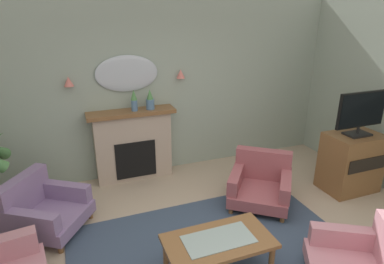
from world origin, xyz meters
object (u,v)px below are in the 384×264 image
at_px(wall_sconce_right, 181,74).
at_px(coffee_table, 218,244).
at_px(mantel_vase_right, 150,101).
at_px(mantel_vase_centre, 134,100).
at_px(wall_sconce_left, 69,81).
at_px(fireplace, 133,146).
at_px(armchair_by_coffee_table, 43,208).
at_px(wall_mirror, 127,74).
at_px(tv_cabinet, 351,162).
at_px(tv_flatscreen, 361,112).
at_px(armchair_beside_couch, 261,182).

height_order(wall_sconce_right, coffee_table, wall_sconce_right).
relative_size(mantel_vase_right, wall_sconce_right, 2.29).
distance_m(wall_sconce_right, coffee_table, 2.86).
distance_m(mantel_vase_centre, wall_sconce_right, 0.87).
bearing_deg(wall_sconce_left, fireplace, -6.16).
relative_size(fireplace, armchair_by_coffee_table, 1.21).
relative_size(mantel_vase_centre, wall_mirror, 0.35).
distance_m(fireplace, coffee_table, 2.46).
bearing_deg(coffee_table, armchair_by_coffee_table, 139.49).
xyz_separation_m(coffee_table, armchair_by_coffee_table, (-1.72, 1.47, -0.08)).
bearing_deg(armchair_by_coffee_table, tv_cabinet, -7.55).
height_order(coffee_table, armchair_by_coffee_table, armchair_by_coffee_table).
height_order(fireplace, mantel_vase_right, mantel_vase_right).
relative_size(coffee_table, armchair_by_coffee_table, 0.98).
bearing_deg(wall_sconce_left, tv_cabinet, -22.90).
bearing_deg(coffee_table, wall_mirror, 98.18).
relative_size(mantel_vase_right, coffee_table, 0.29).
height_order(fireplace, tv_flatscreen, tv_flatscreen).
bearing_deg(wall_mirror, tv_flatscreen, -29.48).
distance_m(coffee_table, armchair_by_coffee_table, 2.26).
bearing_deg(tv_flatscreen, tv_cabinet, 90.00).
height_order(mantel_vase_centre, armchair_by_coffee_table, mantel_vase_centre).
xyz_separation_m(mantel_vase_centre, wall_sconce_right, (0.80, 0.12, 0.33)).
relative_size(fireplace, mantel_vase_right, 4.25).
distance_m(mantel_vase_right, wall_sconce_left, 1.21).
xyz_separation_m(fireplace, armchair_by_coffee_table, (-1.35, -0.96, -0.27)).
bearing_deg(coffee_table, fireplace, 98.65).
distance_m(fireplace, mantel_vase_right, 0.79).
height_order(mantel_vase_right, wall_sconce_right, wall_sconce_right).
relative_size(mantel_vase_right, tv_cabinet, 0.36).
height_order(coffee_table, tv_flatscreen, tv_flatscreen).
bearing_deg(tv_flatscreen, mantel_vase_right, 150.53).
height_order(mantel_vase_centre, wall_mirror, wall_mirror).
bearing_deg(tv_flatscreen, wall_sconce_left, 156.84).
distance_m(fireplace, armchair_beside_couch, 2.08).
xyz_separation_m(mantel_vase_centre, armchair_by_coffee_table, (-1.40, -0.93, -1.02)).
xyz_separation_m(armchair_beside_couch, tv_cabinet, (1.47, -0.17, 0.15)).
bearing_deg(armchair_by_coffee_table, wall_sconce_left, 64.71).
distance_m(wall_sconce_left, wall_sconce_right, 1.70).
distance_m(mantel_vase_centre, coffee_table, 2.60).
relative_size(armchair_by_coffee_table, tv_cabinet, 1.25).
xyz_separation_m(wall_mirror, wall_sconce_right, (0.85, -0.05, -0.05)).
relative_size(armchair_beside_couch, tv_cabinet, 1.26).
bearing_deg(fireplace, armchair_beside_couch, -41.62).
distance_m(fireplace, wall_mirror, 1.15).
xyz_separation_m(fireplace, armchair_beside_couch, (1.54, -1.37, -0.27)).
bearing_deg(wall_sconce_right, tv_flatscreen, -37.40).
bearing_deg(mantel_vase_right, tv_cabinet, -29.14).
bearing_deg(tv_cabinet, armchair_by_coffee_table, 172.45).
distance_m(wall_mirror, armchair_beside_couch, 2.57).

